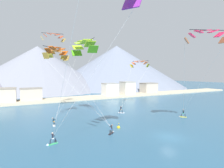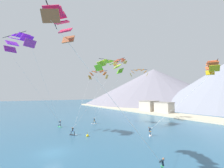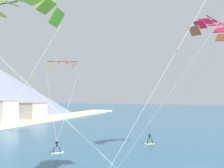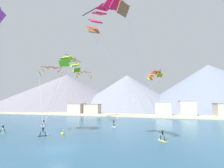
{
  "view_description": "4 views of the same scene",
  "coord_description": "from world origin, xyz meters",
  "px_view_note": "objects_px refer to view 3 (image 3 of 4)",
  "views": [
    {
      "loc": [
        -20.8,
        -19.95,
        10.0
      ],
      "look_at": [
        -1.25,
        17.06,
        7.69
      ],
      "focal_mm": 28.0,
      "sensor_mm": 36.0,
      "label": 1
    },
    {
      "loc": [
        23.23,
        -5.77,
        8.47
      ],
      "look_at": [
        -1.97,
        11.8,
        10.57
      ],
      "focal_mm": 24.0,
      "sensor_mm": 36.0,
      "label": 2
    },
    {
      "loc": [
        -27.3,
        -0.5,
        7.8
      ],
      "look_at": [
        3.99,
        11.18,
        9.37
      ],
      "focal_mm": 40.0,
      "sensor_mm": 36.0,
      "label": 3
    },
    {
      "loc": [
        12.06,
        -17.19,
        5.94
      ],
      "look_at": [
        2.38,
        15.92,
        10.16
      ],
      "focal_mm": 24.0,
      "sensor_mm": 36.0,
      "label": 4
    }
  ],
  "objects_px": {
    "kitesurfer_near_trail": "(149,141)",
    "parafoil_kite_near_lead": "(19,8)",
    "parafoil_kite_near_trail": "(210,28)",
    "parafoil_kite_mid_center": "(63,65)",
    "kitesurfer_mid_center": "(58,149)"
  },
  "relations": [
    {
      "from": "parafoil_kite_near_lead",
      "to": "parafoil_kite_near_trail",
      "type": "xyz_separation_m",
      "value": [
        15.29,
        -17.05,
        0.44
      ]
    },
    {
      "from": "kitesurfer_near_trail",
      "to": "parafoil_kite_near_lead",
      "type": "height_order",
      "value": "parafoil_kite_near_lead"
    },
    {
      "from": "kitesurfer_mid_center",
      "to": "parafoil_kite_near_trail",
      "type": "bearing_deg",
      "value": -77.5
    },
    {
      "from": "parafoil_kite_near_trail",
      "to": "kitesurfer_near_trail",
      "type": "bearing_deg",
      "value": 56.73
    },
    {
      "from": "kitesurfer_near_trail",
      "to": "parafoil_kite_mid_center",
      "type": "distance_m",
      "value": 20.18
    },
    {
      "from": "parafoil_kite_near_trail",
      "to": "parafoil_kite_mid_center",
      "type": "height_order",
      "value": "parafoil_kite_near_trail"
    },
    {
      "from": "parafoil_kite_near_lead",
      "to": "parafoil_kite_mid_center",
      "type": "distance_m",
      "value": 22.16
    },
    {
      "from": "kitesurfer_near_trail",
      "to": "parafoil_kite_mid_center",
      "type": "relative_size",
      "value": 0.14
    },
    {
      "from": "kitesurfer_near_trail",
      "to": "kitesurfer_mid_center",
      "type": "relative_size",
      "value": 1.01
    },
    {
      "from": "parafoil_kite_near_trail",
      "to": "parafoil_kite_mid_center",
      "type": "bearing_deg",
      "value": 78.14
    },
    {
      "from": "parafoil_kite_near_trail",
      "to": "parafoil_kite_mid_center",
      "type": "xyz_separation_m",
      "value": [
        5.24,
        24.96,
        -3.09
      ]
    },
    {
      "from": "kitesurfer_mid_center",
      "to": "parafoil_kite_near_lead",
      "type": "xyz_separation_m",
      "value": [
        -10.95,
        -2.53,
        15.45
      ]
    },
    {
      "from": "kitesurfer_near_trail",
      "to": "kitesurfer_mid_center",
      "type": "bearing_deg",
      "value": 135.83
    },
    {
      "from": "kitesurfer_mid_center",
      "to": "parafoil_kite_mid_center",
      "type": "relative_size",
      "value": 0.14
    },
    {
      "from": "kitesurfer_mid_center",
      "to": "parafoil_kite_near_lead",
      "type": "height_order",
      "value": "parafoil_kite_near_lead"
    }
  ]
}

